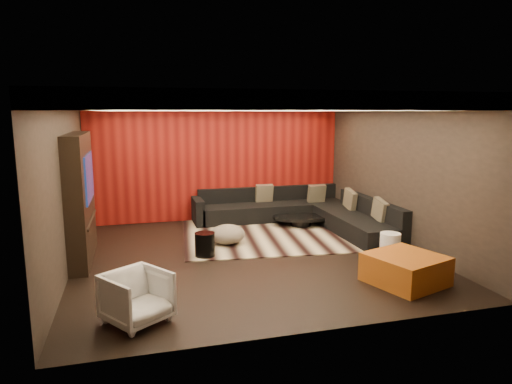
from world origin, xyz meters
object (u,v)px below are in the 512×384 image
object	(u,v)px
sectional_sofa	(302,214)
drum_stool	(205,244)
orange_ottoman	(405,269)
white_side_table	(390,246)
coffee_table	(301,221)
armchair	(137,297)

from	to	relation	value
sectional_sofa	drum_stool	bearing A→B (deg)	-145.45
orange_ottoman	white_side_table	bearing A→B (deg)	69.24
coffee_table	white_side_table	world-z (taller)	white_side_table
drum_stool	orange_ottoman	size ratio (longest dim) A/B	0.43
white_side_table	drum_stool	bearing A→B (deg)	163.77
coffee_table	white_side_table	xyz separation A→B (m)	(0.72, -2.54, 0.10)
drum_stool	armchair	distance (m)	2.63
orange_ottoman	sectional_sofa	xyz separation A→B (m)	(-0.22, 3.78, 0.04)
coffee_table	white_side_table	size ratio (longest dim) A/B	2.84
white_side_table	armchair	distance (m)	4.59
coffee_table	armchair	bearing A→B (deg)	-132.68
armchair	drum_stool	bearing A→B (deg)	27.98
white_side_table	sectional_sofa	size ratio (longest dim) A/B	0.12
white_side_table	armchair	bearing A→B (deg)	-162.07
orange_ottoman	armchair	xyz separation A→B (m)	(-3.93, -0.28, 0.10)
white_side_table	sectional_sofa	distance (m)	2.72
white_side_table	sectional_sofa	world-z (taller)	sectional_sofa
drum_stool	orange_ottoman	xyz separation A→B (m)	(2.73, -2.05, -0.01)
sectional_sofa	armchair	bearing A→B (deg)	-132.46
coffee_table	sectional_sofa	bearing A→B (deg)	57.08
coffee_table	orange_ottoman	distance (m)	3.68
orange_ottoman	sectional_sofa	size ratio (longest dim) A/B	0.27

